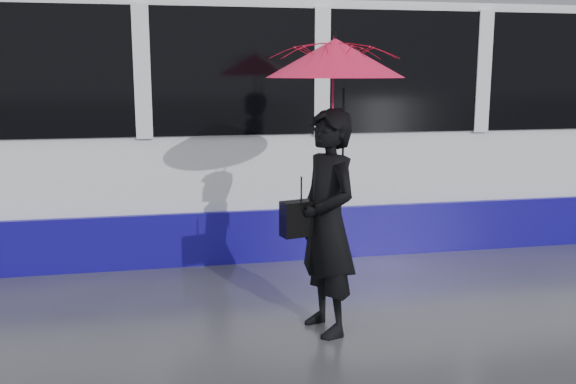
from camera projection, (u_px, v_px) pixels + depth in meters
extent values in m
plane|color=#2E2E33|center=(290.00, 297.00, 6.35)|extent=(90.00, 90.00, 0.00)
cube|color=#3F3D38|center=(261.00, 249.00, 8.07)|extent=(34.00, 0.07, 0.02)
cube|color=#3F3D38|center=(246.00, 223.00, 9.45)|extent=(34.00, 0.07, 0.02)
cube|color=white|center=(186.00, 125.00, 8.31)|extent=(24.00, 2.40, 2.95)
cube|color=#130B81|center=(188.00, 216.00, 8.54)|extent=(24.00, 2.56, 0.62)
cube|color=black|center=(184.00, 72.00, 8.19)|extent=(23.00, 2.48, 1.40)
imported|color=black|center=(327.00, 223.00, 5.38)|extent=(0.62, 0.79, 1.91)
imported|color=#EA134B|center=(335.00, 96.00, 5.19)|extent=(1.27, 1.29, 0.95)
cone|color=#EA134B|center=(335.00, 58.00, 5.14)|extent=(1.37, 1.37, 0.31)
cylinder|color=black|center=(335.00, 35.00, 5.10)|extent=(0.01, 0.01, 0.07)
cylinder|color=black|center=(343.00, 139.00, 5.30)|extent=(0.02, 0.02, 0.83)
cube|color=black|center=(301.00, 218.00, 5.34)|extent=(0.37, 0.23, 0.30)
cylinder|color=black|center=(301.00, 190.00, 5.30)|extent=(0.01, 0.01, 0.18)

